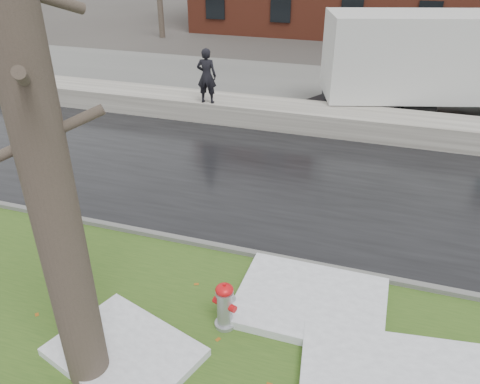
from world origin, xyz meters
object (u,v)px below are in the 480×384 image
(tree, at_px, (40,145))
(box_truck, at_px, (439,64))
(fire_hydrant, at_px, (225,303))
(worker, at_px, (207,76))

(tree, height_order, box_truck, tree)
(fire_hydrant, bearing_deg, tree, -118.03)
(tree, relative_size, box_truck, 0.68)
(fire_hydrant, distance_m, worker, 10.01)
(tree, bearing_deg, fire_hydrant, 43.85)
(tree, bearing_deg, box_truck, 69.55)
(fire_hydrant, height_order, box_truck, box_truck)
(tree, height_order, worker, tree)
(box_truck, xyz_separation_m, worker, (-7.51, -3.25, -0.22))
(fire_hydrant, relative_size, worker, 0.49)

